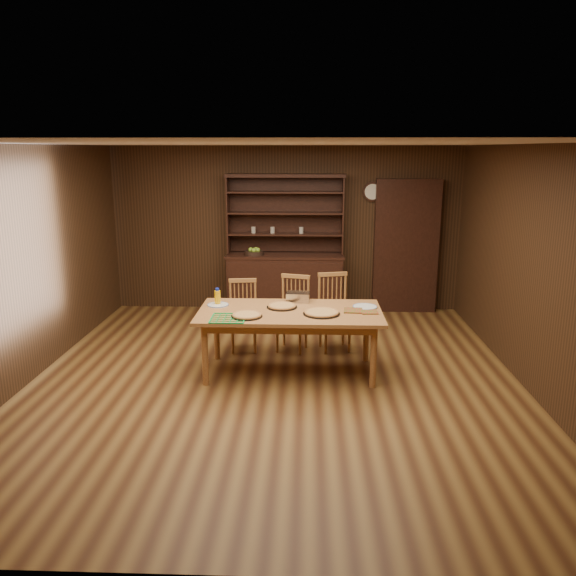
{
  "coord_description": "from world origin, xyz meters",
  "views": [
    {
      "loc": [
        0.36,
        -5.9,
        2.54
      ],
      "look_at": [
        0.13,
        0.4,
        0.98
      ],
      "focal_mm": 35.0,
      "sensor_mm": 36.0,
      "label": 1
    }
  ],
  "objects_px": {
    "china_hutch": "(285,276)",
    "chair_left": "(243,313)",
    "juice_bottle": "(218,297)",
    "dining_table": "(290,317)",
    "chair_center": "(293,311)",
    "chair_right": "(334,309)"
  },
  "relations": [
    {
      "from": "chair_left",
      "to": "chair_center",
      "type": "xyz_separation_m",
      "value": [
        0.65,
        0.03,
        0.03
      ]
    },
    {
      "from": "china_hutch",
      "to": "chair_right",
      "type": "bearing_deg",
      "value": -67.0
    },
    {
      "from": "chair_left",
      "to": "juice_bottle",
      "type": "relative_size",
      "value": 4.54
    },
    {
      "from": "chair_center",
      "to": "juice_bottle",
      "type": "height_order",
      "value": "chair_center"
    },
    {
      "from": "china_hutch",
      "to": "juice_bottle",
      "type": "distance_m",
      "value": 2.4
    },
    {
      "from": "china_hutch",
      "to": "dining_table",
      "type": "bearing_deg",
      "value": -86.35
    },
    {
      "from": "chair_center",
      "to": "chair_right",
      "type": "relative_size",
      "value": 0.98
    },
    {
      "from": "chair_center",
      "to": "chair_left",
      "type": "bearing_deg",
      "value": -162.28
    },
    {
      "from": "chair_right",
      "to": "juice_bottle",
      "type": "height_order",
      "value": "chair_right"
    },
    {
      "from": "chair_center",
      "to": "juice_bottle",
      "type": "xyz_separation_m",
      "value": [
        -0.88,
        -0.59,
        0.33
      ]
    },
    {
      "from": "china_hutch",
      "to": "juice_bottle",
      "type": "relative_size",
      "value": 10.74
    },
    {
      "from": "chair_right",
      "to": "chair_center",
      "type": "bearing_deg",
      "value": 172.1
    },
    {
      "from": "chair_center",
      "to": "chair_right",
      "type": "height_order",
      "value": "chair_right"
    },
    {
      "from": "chair_center",
      "to": "chair_right",
      "type": "bearing_deg",
      "value": 19.78
    },
    {
      "from": "chair_right",
      "to": "chair_left",
      "type": "bearing_deg",
      "value": 170.96
    },
    {
      "from": "chair_center",
      "to": "chair_right",
      "type": "distance_m",
      "value": 0.52
    },
    {
      "from": "chair_right",
      "to": "juice_bottle",
      "type": "distance_m",
      "value": 1.57
    },
    {
      "from": "chair_left",
      "to": "chair_center",
      "type": "bearing_deg",
      "value": -4.84
    },
    {
      "from": "chair_left",
      "to": "juice_bottle",
      "type": "bearing_deg",
      "value": -119.81
    },
    {
      "from": "chair_right",
      "to": "juice_bottle",
      "type": "xyz_separation_m",
      "value": [
        -1.41,
        -0.63,
        0.32
      ]
    },
    {
      "from": "china_hutch",
      "to": "chair_left",
      "type": "xyz_separation_m",
      "value": [
        -0.47,
        -1.72,
        -0.11
      ]
    },
    {
      "from": "chair_left",
      "to": "chair_right",
      "type": "distance_m",
      "value": 1.17
    }
  ]
}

